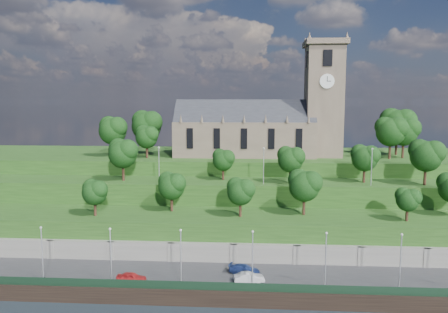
# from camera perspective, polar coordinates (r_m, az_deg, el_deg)

# --- Properties ---
(ground) EXTENTS (320.00, 320.00, 0.00)m
(ground) POSITION_cam_1_polar(r_m,az_deg,el_deg) (62.17, 5.65, -19.11)
(ground) COLOR #1A242A
(ground) RESTS_ON ground
(promenade) EXTENTS (160.00, 12.00, 2.00)m
(promenade) POSITION_cam_1_polar(r_m,az_deg,el_deg) (67.20, 5.49, -16.09)
(promenade) COLOR #2D2D30
(promenade) RESTS_ON ground
(quay_wall) EXTENTS (160.00, 0.50, 2.20)m
(quay_wall) POSITION_cam_1_polar(r_m,az_deg,el_deg) (61.64, 5.66, -18.21)
(quay_wall) COLOR black
(quay_wall) RESTS_ON ground
(fence) EXTENTS (160.00, 0.10, 1.20)m
(fence) POSITION_cam_1_polar(r_m,az_deg,el_deg) (61.61, 5.66, -16.69)
(fence) COLOR black
(fence) RESTS_ON promenade
(retaining_wall) EXTENTS (160.00, 2.10, 5.00)m
(retaining_wall) POSITION_cam_1_polar(r_m,az_deg,el_deg) (72.20, 5.36, -13.13)
(retaining_wall) COLOR slate
(retaining_wall) RESTS_ON ground
(embankment_lower) EXTENTS (160.00, 12.00, 8.00)m
(embankment_lower) POSITION_cam_1_polar(r_m,az_deg,el_deg) (77.41, 5.25, -10.55)
(embankment_lower) COLOR #204517
(embankment_lower) RESTS_ON ground
(embankment_upper) EXTENTS (160.00, 10.00, 12.00)m
(embankment_upper) POSITION_cam_1_polar(r_m,az_deg,el_deg) (87.45, 5.08, -7.12)
(embankment_upper) COLOR #204517
(embankment_upper) RESTS_ON ground
(hilltop) EXTENTS (160.00, 32.00, 15.00)m
(hilltop) POSITION_cam_1_polar(r_m,az_deg,el_deg) (107.64, 4.84, -3.60)
(hilltop) COLOR #204517
(hilltop) RESTS_ON ground
(church) EXTENTS (38.60, 12.35, 27.60)m
(church) POSITION_cam_1_polar(r_m,az_deg,el_deg) (101.90, 5.41, 4.30)
(church) COLOR brown
(church) RESTS_ON hilltop
(trees_lower) EXTENTS (66.56, 8.65, 7.96)m
(trees_lower) POSITION_cam_1_polar(r_m,az_deg,el_deg) (75.81, 7.74, -4.06)
(trees_lower) COLOR #311B13
(trees_lower) RESTS_ON embankment_lower
(trees_upper) EXTENTS (64.04, 7.98, 8.61)m
(trees_upper) POSITION_cam_1_polar(r_m,az_deg,el_deg) (84.60, 8.45, 0.17)
(trees_upper) COLOR #311B13
(trees_upper) RESTS_ON embankment_upper
(trees_hilltop) EXTENTS (73.68, 16.18, 11.09)m
(trees_hilltop) POSITION_cam_1_polar(r_m,az_deg,el_deg) (101.61, 7.14, 3.82)
(trees_hilltop) COLOR #311B13
(trees_hilltop) RESTS_ON hilltop
(lamp_posts_promenade) EXTENTS (60.36, 0.36, 7.95)m
(lamp_posts_promenade) POSITION_cam_1_polar(r_m,az_deg,el_deg) (61.87, 3.75, -12.60)
(lamp_posts_promenade) COLOR #B2B2B7
(lamp_posts_promenade) RESTS_ON promenade
(lamp_posts_upper) EXTENTS (40.36, 0.36, 7.03)m
(lamp_posts_upper) POSITION_cam_1_polar(r_m,az_deg,el_deg) (82.56, 5.20, -0.81)
(lamp_posts_upper) COLOR #B2B2B7
(lamp_posts_upper) RESTS_ON embankment_upper
(car_left) EXTENTS (4.29, 1.87, 1.44)m
(car_left) POSITION_cam_1_polar(r_m,az_deg,el_deg) (65.55, -12.01, -15.20)
(car_left) COLOR #AA1C1E
(car_left) RESTS_ON promenade
(car_middle) EXTENTS (4.50, 2.23, 1.42)m
(car_middle) POSITION_cam_1_polar(r_m,az_deg,el_deg) (64.33, 3.30, -15.50)
(car_middle) COLOR #B3B3B8
(car_middle) RESTS_ON promenade
(car_right) EXTENTS (4.99, 2.98, 1.35)m
(car_right) POSITION_cam_1_polar(r_m,az_deg,el_deg) (67.26, 2.68, -14.50)
(car_right) COLOR navy
(car_right) RESTS_ON promenade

